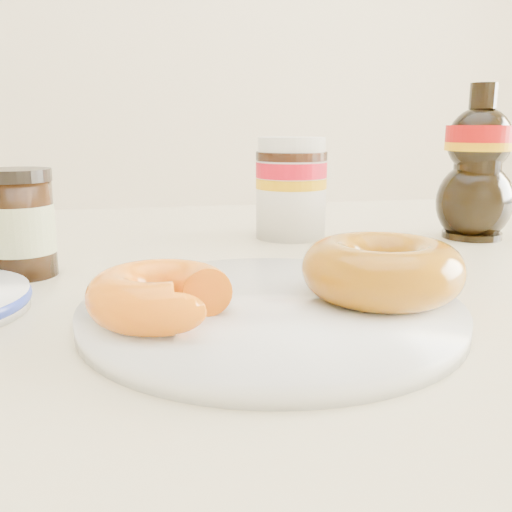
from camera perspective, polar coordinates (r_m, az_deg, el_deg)
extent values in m
cube|color=white|center=(2.21, -8.29, 23.68)|extent=(3.50, 0.10, 2.60)
cube|color=beige|center=(0.56, 6.33, -3.05)|extent=(1.40, 0.90, 0.04)
cylinder|color=white|center=(0.41, 1.52, -5.45)|extent=(0.27, 0.27, 0.01)
torus|color=white|center=(0.41, 1.52, -5.32)|extent=(0.27, 0.27, 0.01)
torus|color=#EB550D|center=(0.37, -9.55, -3.84)|extent=(0.09, 0.09, 0.03)
torus|color=#8E4F09|center=(0.42, 12.48, -1.27)|extent=(0.12, 0.12, 0.04)
cylinder|color=white|center=(0.70, 3.51, 5.98)|extent=(0.08, 0.08, 0.10)
cylinder|color=#990515|center=(0.69, 3.55, 8.62)|extent=(0.09, 0.09, 0.02)
cylinder|color=#D89905|center=(0.69, 3.53, 7.30)|extent=(0.09, 0.09, 0.01)
cylinder|color=black|center=(0.69, 3.57, 9.95)|extent=(0.09, 0.09, 0.01)
cylinder|color=white|center=(0.69, 3.58, 10.95)|extent=(0.08, 0.08, 0.02)
cylinder|color=black|center=(0.56, -22.46, 2.54)|extent=(0.06, 0.06, 0.09)
cylinder|color=beige|center=(0.56, -22.46, 2.54)|extent=(0.06, 0.06, 0.04)
cylinder|color=black|center=(0.55, -22.90, 7.46)|extent=(0.06, 0.06, 0.01)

